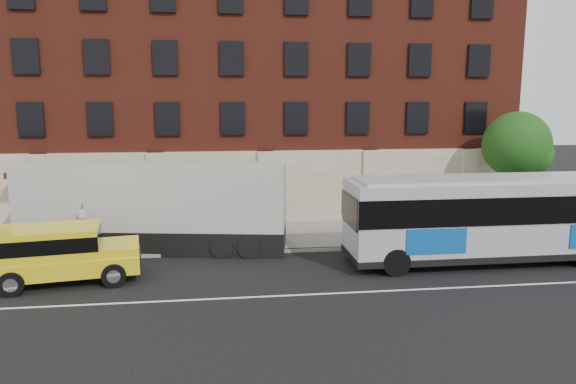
{
  "coord_description": "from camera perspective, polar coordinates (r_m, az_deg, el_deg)",
  "views": [
    {
      "loc": [
        -2.46,
        -17.51,
        6.92
      ],
      "look_at": [
        0.47,
        5.5,
        2.91
      ],
      "focal_mm": 33.13,
      "sensor_mm": 36.0,
      "label": 1
    }
  ],
  "objects": [
    {
      "name": "yellow_suv",
      "position": [
        22.18,
        -23.44,
        -5.81
      ],
      "size": [
        5.89,
        3.16,
        2.2
      ],
      "color": "yellow",
      "rests_on": "ground"
    },
    {
      "name": "city_bus",
      "position": [
        24.64,
        22.18,
        -2.32
      ],
      "size": [
        13.63,
        2.96,
        3.73
      ],
      "color": "#AAABB4",
      "rests_on": "ground"
    },
    {
      "name": "sidewalk",
      "position": [
        27.49,
        -1.9,
        -4.62
      ],
      "size": [
        60.0,
        6.0,
        0.15
      ],
      "primitive_type": "cube",
      "color": "gray",
      "rests_on": "ground"
    },
    {
      "name": "building",
      "position": [
        34.53,
        -3.25,
        10.89
      ],
      "size": [
        30.0,
        12.1,
        15.0
      ],
      "color": "maroon",
      "rests_on": "sidewalk"
    },
    {
      "name": "lane_line",
      "position": [
        19.45,
        0.49,
        -11.02
      ],
      "size": [
        60.0,
        0.12,
        0.01
      ],
      "primitive_type": "cube",
      "color": "silver",
      "rests_on": "ground"
    },
    {
      "name": "street_tree",
      "position": [
        31.48,
        23.39,
        4.42
      ],
      "size": [
        3.6,
        3.6,
        6.2
      ],
      "color": "#3A281D",
      "rests_on": "sidewalk"
    },
    {
      "name": "shipping_container",
      "position": [
        25.37,
        -14.24,
        -1.67
      ],
      "size": [
        12.43,
        4.48,
        4.06
      ],
      "color": "black",
      "rests_on": "ground"
    },
    {
      "name": "ground",
      "position": [
        18.99,
        0.7,
        -11.57
      ],
      "size": [
        120.0,
        120.0,
        0.0
      ],
      "primitive_type": "plane",
      "color": "black",
      "rests_on": "ground"
    },
    {
      "name": "sign_pole",
      "position": [
        25.02,
        -21.08,
        -3.49
      ],
      "size": [
        0.3,
        0.2,
        2.5
      ],
      "color": "slate",
      "rests_on": "ground"
    },
    {
      "name": "kerb",
      "position": [
        24.61,
        -1.24,
        -6.35
      ],
      "size": [
        60.0,
        0.25,
        0.15
      ],
      "primitive_type": "cube",
      "color": "gray",
      "rests_on": "ground"
    }
  ]
}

